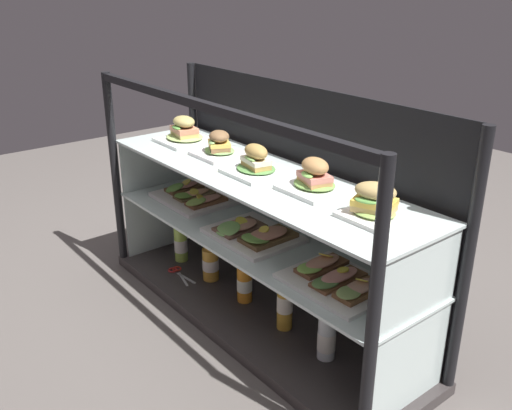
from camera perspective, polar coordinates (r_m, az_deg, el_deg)
The scene contains 21 objects.
ground_plane at distance 2.36m, azimuth 0.00°, elevation -11.47°, with size 6.00×6.00×0.02m, color #5A5450.
case_base_deck at distance 2.34m, azimuth 0.00°, elevation -10.82°, with size 1.55×0.46×0.04m, color #373231.
case_frame at distance 2.19m, azimuth 2.50°, elevation 1.06°, with size 1.55×0.46×0.92m.
riser_lower_tier at distance 2.25m, azimuth 0.00°, elevation -6.96°, with size 1.47×0.39×0.32m.
shelf_lower_glass at distance 2.17m, azimuth 0.00°, elevation -3.19°, with size 1.49×0.41×0.01m, color silver.
riser_upper_tier at distance 2.12m, azimuth 0.00°, elevation -0.13°, with size 1.47×0.39×0.24m.
shelf_upper_glass at distance 2.08m, azimuth 0.00°, elevation 3.06°, with size 1.49×0.41×0.01m, color silver.
plated_roll_sandwich_mid_left at distance 2.49m, azimuth -7.26°, elevation 7.23°, with size 0.21×0.21×0.12m.
plated_roll_sandwich_right_of_center at distance 2.28m, azimuth -3.74°, elevation 5.88°, with size 0.19×0.19×0.10m.
plated_roll_sandwich_near_left_corner at distance 2.06m, azimuth 0.06°, elevation 4.20°, with size 0.20×0.20×0.11m.
plated_roll_sandwich_far_right at distance 1.90m, azimuth 5.93°, elevation 2.61°, with size 0.20×0.20×0.11m.
plated_roll_sandwich_near_right_corner at distance 1.71m, azimuth 11.88°, elevation 0.11°, with size 0.17×0.17×0.11m.
open_sandwich_tray_far_left at distance 2.51m, azimuth -6.40°, elevation 0.89°, with size 0.34×0.26×0.06m.
open_sandwich_tray_mid_left at distance 2.14m, azimuth -0.28°, elevation -2.90°, with size 0.34×0.26×0.06m.
open_sandwich_tray_mid_right at distance 1.85m, azimuth 8.20°, elevation -7.46°, with size 0.34×0.26×0.06m.
juice_bottle_back_left at distance 2.67m, azimuth -7.63°, elevation -3.66°, with size 0.06×0.06×0.25m.
juice_bottle_back_right at distance 2.50m, azimuth -4.62°, elevation -5.80°, with size 0.07×0.07×0.20m.
juice_bottle_front_second at distance 2.33m, azimuth -1.17°, elevation -7.81°, with size 0.06×0.06×0.21m.
juice_bottle_front_fourth at distance 2.16m, azimuth 2.88°, elevation -9.88°, with size 0.06×0.06×0.25m.
juice_bottle_near_post at distance 2.03m, azimuth 7.17°, elevation -13.03°, with size 0.07×0.07×0.23m.
kitchen_scissors at distance 2.60m, azimuth -7.98°, elevation -6.69°, with size 0.19×0.07×0.01m.
Camera 1 is at (1.53, -1.23, 1.30)m, focal length 39.54 mm.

